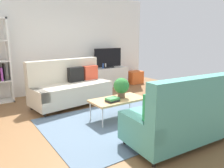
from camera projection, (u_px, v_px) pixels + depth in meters
ground_plane at (108, 118)px, 4.43m from camera, size 7.68×7.68×0.00m
wall_far at (56, 43)px, 6.39m from camera, size 6.40×0.12×2.90m
area_rug at (121, 122)px, 4.22m from camera, size 2.90×2.20×0.01m
couch_beige at (71, 87)px, 5.25m from camera, size 2.00×1.09×1.10m
couch_green at (186, 116)px, 3.33m from camera, size 1.96×0.97×1.10m
coffee_table at (118, 100)px, 4.33m from camera, size 1.10×0.56×0.42m
tv_console at (108, 77)px, 7.23m from camera, size 1.40×0.44×0.64m
tv at (108, 58)px, 7.08m from camera, size 1.00×0.20×0.64m
storage_trunk at (135, 77)px, 7.78m from camera, size 0.52×0.40×0.44m
potted_plant at (121, 86)px, 4.36m from camera, size 0.32×0.32×0.41m
table_book_0 at (112, 101)px, 4.14m from camera, size 0.25×0.20×0.04m
table_book_1 at (112, 99)px, 4.13m from camera, size 0.26×0.21×0.04m
vase_0 at (92, 67)px, 6.87m from camera, size 0.14×0.14×0.14m
vase_1 at (97, 66)px, 6.98m from camera, size 0.11×0.11×0.17m
bottle_0 at (103, 66)px, 7.00m from camera, size 0.05×0.05×0.16m
bottle_1 at (105, 66)px, 7.05m from camera, size 0.05×0.05×0.16m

